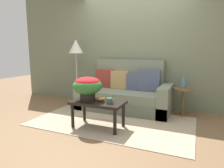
# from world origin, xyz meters

# --- Properties ---
(ground_plane) EXTENTS (14.00, 14.00, 0.00)m
(ground_plane) POSITION_xyz_m (0.00, 0.00, 0.00)
(ground_plane) COLOR brown
(wall_back) EXTENTS (6.40, 0.12, 2.87)m
(wall_back) POSITION_xyz_m (0.00, 1.24, 1.44)
(wall_back) COLOR slate
(wall_back) RESTS_ON ground
(area_rug) EXTENTS (2.80, 1.61, 0.01)m
(area_rug) POSITION_xyz_m (0.00, -0.07, 0.01)
(area_rug) COLOR tan
(area_rug) RESTS_ON ground
(couch) EXTENTS (1.98, 0.88, 1.07)m
(couch) POSITION_xyz_m (-0.07, 0.77, 0.33)
(couch) COLOR #626B59
(couch) RESTS_ON ground
(coffee_table) EXTENTS (0.87, 0.48, 0.45)m
(coffee_table) POSITION_xyz_m (-0.11, -0.41, 0.38)
(coffee_table) COLOR black
(coffee_table) RESTS_ON ground
(side_table) EXTENTS (0.40, 0.40, 0.55)m
(side_table) POSITION_xyz_m (1.13, 0.83, 0.38)
(side_table) COLOR brown
(side_table) RESTS_ON ground
(floor_lamp) EXTENTS (0.35, 0.35, 1.54)m
(floor_lamp) POSITION_xyz_m (-1.35, 0.84, 1.27)
(floor_lamp) COLOR #B2B2B7
(floor_lamp) RESTS_ON ground
(potted_plant) EXTENTS (0.49, 0.49, 0.39)m
(potted_plant) POSITION_xyz_m (-0.30, -0.42, 0.70)
(potted_plant) COLOR black
(potted_plant) RESTS_ON coffee_table
(coffee_mug) EXTENTS (0.14, 0.10, 0.09)m
(coffee_mug) POSITION_xyz_m (0.12, -0.46, 0.49)
(coffee_mug) COLOR #3D664C
(coffee_mug) RESTS_ON coffee_table
(snack_bowl) EXTENTS (0.14, 0.14, 0.07)m
(snack_bowl) POSITION_xyz_m (-0.08, -0.37, 0.49)
(snack_bowl) COLOR gold
(snack_bowl) RESTS_ON coffee_table
(table_vase) EXTENTS (0.10, 0.10, 0.24)m
(table_vase) POSITION_xyz_m (1.12, 0.83, 0.64)
(table_vase) COLOR slate
(table_vase) RESTS_ON side_table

